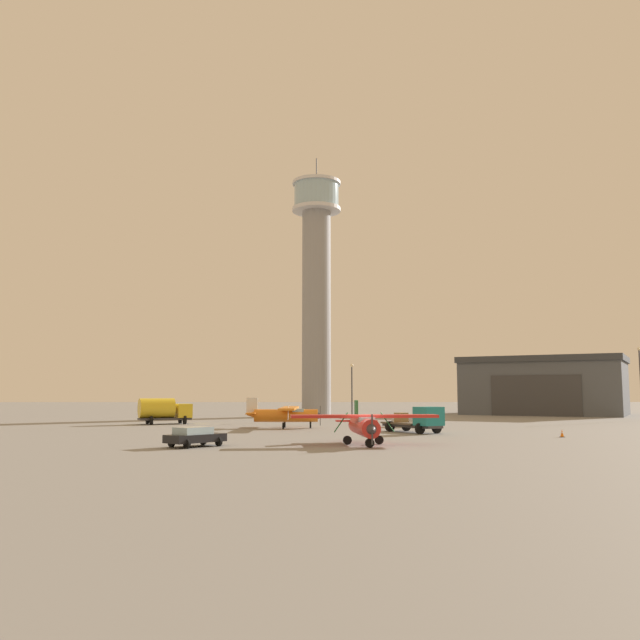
{
  "coord_description": "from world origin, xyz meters",
  "views": [
    {
      "loc": [
        -4.0,
        -46.9,
        3.8
      ],
      "look_at": [
        -2.75,
        20.17,
        11.13
      ],
      "focal_mm": 36.98,
      "sensor_mm": 36.0,
      "label": 1
    }
  ],
  "objects_px": {
    "airplane_red": "(363,424)",
    "truck_fuel_tanker_yellow": "(164,410)",
    "airplane_orange": "(285,414)",
    "car_silver": "(412,420)",
    "light_post_west": "(640,377)",
    "light_post_north": "(352,386)",
    "traffic_cone_near_left": "(562,433)",
    "car_black": "(195,436)",
    "control_tower": "(316,279)",
    "truck_flatbed_teal": "(419,420)"
  },
  "relations": [
    {
      "from": "control_tower",
      "to": "light_post_north",
      "type": "bearing_deg",
      "value": -73.39
    },
    {
      "from": "airplane_red",
      "to": "light_post_north",
      "type": "relative_size",
      "value": 1.41
    },
    {
      "from": "truck_fuel_tanker_yellow",
      "to": "traffic_cone_near_left",
      "type": "relative_size",
      "value": 10.01
    },
    {
      "from": "truck_flatbed_teal",
      "to": "control_tower",
      "type": "bearing_deg",
      "value": 160.91
    },
    {
      "from": "light_post_west",
      "to": "truck_fuel_tanker_yellow",
      "type": "bearing_deg",
      "value": -172.58
    },
    {
      "from": "truck_flatbed_teal",
      "to": "car_silver",
      "type": "distance_m",
      "value": 11.03
    },
    {
      "from": "control_tower",
      "to": "truck_fuel_tanker_yellow",
      "type": "height_order",
      "value": "control_tower"
    },
    {
      "from": "control_tower",
      "to": "traffic_cone_near_left",
      "type": "distance_m",
      "value": 57.75
    },
    {
      "from": "car_black",
      "to": "light_post_north",
      "type": "xyz_separation_m",
      "value": [
        13.86,
        43.31,
        3.86
      ]
    },
    {
      "from": "truck_fuel_tanker_yellow",
      "to": "car_silver",
      "type": "distance_m",
      "value": 29.26
    },
    {
      "from": "car_black",
      "to": "light_post_north",
      "type": "bearing_deg",
      "value": 24.81
    },
    {
      "from": "truck_fuel_tanker_yellow",
      "to": "car_silver",
      "type": "relative_size",
      "value": 1.4
    },
    {
      "from": "truck_fuel_tanker_yellow",
      "to": "traffic_cone_near_left",
      "type": "height_order",
      "value": "truck_fuel_tanker_yellow"
    },
    {
      "from": "car_black",
      "to": "truck_flatbed_teal",
      "type": "bearing_deg",
      "value": -7.82
    },
    {
      "from": "light_post_west",
      "to": "light_post_north",
      "type": "bearing_deg",
      "value": 175.67
    },
    {
      "from": "control_tower",
      "to": "traffic_cone_near_left",
      "type": "bearing_deg",
      "value": -67.97
    },
    {
      "from": "airplane_red",
      "to": "light_post_north",
      "type": "xyz_separation_m",
      "value": [
        1.96,
        41.65,
        3.13
      ]
    },
    {
      "from": "airplane_red",
      "to": "truck_flatbed_teal",
      "type": "xyz_separation_m",
      "value": [
        6.3,
        13.41,
        -0.27
      ]
    },
    {
      "from": "car_silver",
      "to": "light_post_north",
      "type": "height_order",
      "value": "light_post_north"
    },
    {
      "from": "control_tower",
      "to": "light_post_west",
      "type": "xyz_separation_m",
      "value": [
        42.85,
        -18.44,
        -16.28
      ]
    },
    {
      "from": "truck_flatbed_teal",
      "to": "traffic_cone_near_left",
      "type": "height_order",
      "value": "truck_flatbed_teal"
    },
    {
      "from": "airplane_red",
      "to": "car_black",
      "type": "xyz_separation_m",
      "value": [
        -11.9,
        -1.66,
        -0.73
      ]
    },
    {
      "from": "airplane_red",
      "to": "traffic_cone_near_left",
      "type": "xyz_separation_m",
      "value": [
        17.4,
        7.57,
        -1.15
      ]
    },
    {
      "from": "airplane_orange",
      "to": "airplane_red",
      "type": "distance_m",
      "value": 22.79
    },
    {
      "from": "truck_fuel_tanker_yellow",
      "to": "car_black",
      "type": "relative_size",
      "value": 1.49
    },
    {
      "from": "truck_fuel_tanker_yellow",
      "to": "car_black",
      "type": "bearing_deg",
      "value": -98.44
    },
    {
      "from": "control_tower",
      "to": "airplane_orange",
      "type": "height_order",
      "value": "control_tower"
    },
    {
      "from": "light_post_north",
      "to": "car_silver",
      "type": "bearing_deg",
      "value": -72.48
    },
    {
      "from": "truck_fuel_tanker_yellow",
      "to": "light_post_north",
      "type": "height_order",
      "value": "light_post_north"
    },
    {
      "from": "truck_fuel_tanker_yellow",
      "to": "traffic_cone_near_left",
      "type": "distance_m",
      "value": 44.98
    },
    {
      "from": "airplane_orange",
      "to": "traffic_cone_near_left",
      "type": "xyz_separation_m",
      "value": [
        23.82,
        -14.29,
        -1.17
      ]
    },
    {
      "from": "truck_fuel_tanker_yellow",
      "to": "light_post_north",
      "type": "xyz_separation_m",
      "value": [
        23.08,
        10.89,
        2.94
      ]
    },
    {
      "from": "airplane_orange",
      "to": "truck_flatbed_teal",
      "type": "xyz_separation_m",
      "value": [
        12.72,
        -8.46,
        -0.29
      ]
    },
    {
      "from": "light_post_west",
      "to": "traffic_cone_near_left",
      "type": "height_order",
      "value": "light_post_west"
    },
    {
      "from": "light_post_north",
      "to": "traffic_cone_near_left",
      "type": "distance_m",
      "value": 37.65
    },
    {
      "from": "airplane_red",
      "to": "truck_fuel_tanker_yellow",
      "type": "xyz_separation_m",
      "value": [
        -21.12,
        30.76,
        0.19
      ]
    },
    {
      "from": "car_black",
      "to": "light_post_north",
      "type": "relative_size",
      "value": 0.57
    },
    {
      "from": "control_tower",
      "to": "traffic_cone_near_left",
      "type": "xyz_separation_m",
      "value": [
        20.07,
        -49.61,
        -21.68
      ]
    },
    {
      "from": "airplane_orange",
      "to": "truck_fuel_tanker_yellow",
      "type": "distance_m",
      "value": 17.18
    },
    {
      "from": "truck_flatbed_teal",
      "to": "airplane_red",
      "type": "bearing_deg",
      "value": -55.85
    },
    {
      "from": "truck_fuel_tanker_yellow",
      "to": "light_post_west",
      "type": "bearing_deg",
      "value": -16.88
    },
    {
      "from": "car_silver",
      "to": "control_tower",
      "type": "bearing_deg",
      "value": 140.18
    },
    {
      "from": "control_tower",
      "to": "car_black",
      "type": "height_order",
      "value": "control_tower"
    },
    {
      "from": "airplane_red",
      "to": "truck_fuel_tanker_yellow",
      "type": "relative_size",
      "value": 1.65
    },
    {
      "from": "car_silver",
      "to": "light_post_west",
      "type": "relative_size",
      "value": 0.47
    },
    {
      "from": "airplane_orange",
      "to": "light_post_west",
      "type": "xyz_separation_m",
      "value": [
        46.6,
        16.89,
        4.23
      ]
    },
    {
      "from": "airplane_orange",
      "to": "light_post_north",
      "type": "xyz_separation_m",
      "value": [
        8.38,
        19.78,
        3.11
      ]
    },
    {
      "from": "control_tower",
      "to": "car_black",
      "type": "xyz_separation_m",
      "value": [
        -9.23,
        -58.85,
        -21.26
      ]
    },
    {
      "from": "airplane_orange",
      "to": "light_post_west",
      "type": "relative_size",
      "value": 1.11
    },
    {
      "from": "airplane_red",
      "to": "car_silver",
      "type": "relative_size",
      "value": 2.31
    }
  ]
}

